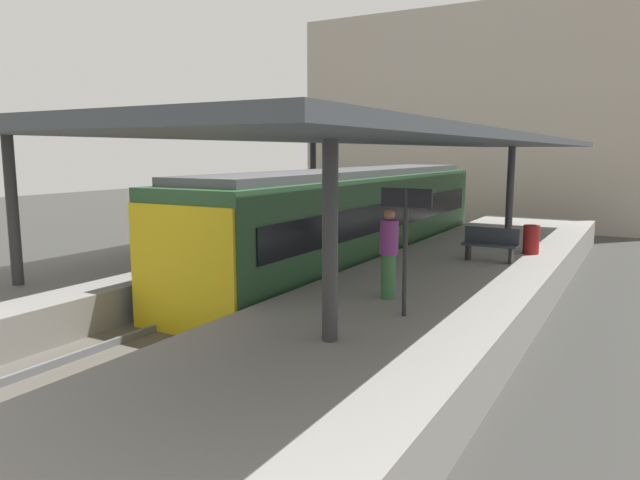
{
  "coord_description": "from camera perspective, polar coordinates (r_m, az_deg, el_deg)",
  "views": [
    {
      "loc": [
        7.84,
        -12.35,
        3.82
      ],
      "look_at": [
        0.09,
        1.37,
        1.43
      ],
      "focal_mm": 32.74,
      "sensor_mm": 36.0,
      "label": 1
    }
  ],
  "objects": [
    {
      "name": "ground_plane",
      "position": [
        15.12,
        -2.87,
        -6.01
      ],
      "size": [
        80.0,
        80.0,
        0.0
      ],
      "primitive_type": "plane",
      "color": "#383835"
    },
    {
      "name": "canopy_left",
      "position": [
        18.02,
        -10.96,
        9.87
      ],
      "size": [
        4.18,
        21.0,
        3.38
      ],
      "color": "#333335",
      "rests_on": "platform_left"
    },
    {
      "name": "canopy_right",
      "position": [
        14.33,
        13.26,
        9.3
      ],
      "size": [
        4.18,
        21.0,
        3.16
      ],
      "color": "#333335",
      "rests_on": "platform_right"
    },
    {
      "name": "platform_sign",
      "position": [
        9.98,
        8.4,
        1.66
      ],
      "size": [
        0.9,
        0.08,
        2.21
      ],
      "color": "#262628",
      "rests_on": "platform_right"
    },
    {
      "name": "commuter_train",
      "position": [
        17.86,
        3.2,
        1.89
      ],
      "size": [
        2.78,
        15.17,
        3.1
      ],
      "color": "#2D5633",
      "rests_on": "track_ballast"
    },
    {
      "name": "track_ballast",
      "position": [
        15.09,
        -2.87,
        -5.65
      ],
      "size": [
        3.2,
        28.0,
        0.2
      ],
      "primitive_type": "cube",
      "color": "#59544C",
      "rests_on": "ground_plane"
    },
    {
      "name": "platform_left",
      "position": [
        17.29,
        -13.6,
        -2.68
      ],
      "size": [
        4.4,
        28.0,
        1.0
      ],
      "primitive_type": "cube",
      "color": "gray",
      "rests_on": "ground_plane"
    },
    {
      "name": "platform_right",
      "position": [
        13.41,
        11.04,
        -5.86
      ],
      "size": [
        4.4,
        28.0,
        1.0
      ],
      "primitive_type": "cube",
      "color": "gray",
      "rests_on": "ground_plane"
    },
    {
      "name": "rail_far_side",
      "position": [
        14.69,
        -0.49,
        -5.35
      ],
      "size": [
        0.08,
        28.0,
        0.14
      ],
      "primitive_type": "cube",
      "color": "slate",
      "rests_on": "track_ballast"
    },
    {
      "name": "rail_near_side",
      "position": [
        15.44,
        -5.15,
        -4.69
      ],
      "size": [
        0.08,
        28.0,
        0.14
      ],
      "primitive_type": "cube",
      "color": "slate",
      "rests_on": "track_ballast"
    },
    {
      "name": "passenger_near_bench",
      "position": [
        11.28,
        6.73,
        -1.18
      ],
      "size": [
        0.36,
        0.36,
        1.74
      ],
      "color": "#386B3D",
      "rests_on": "platform_right"
    },
    {
      "name": "platform_bench",
      "position": [
        15.75,
        16.31,
        -0.32
      ],
      "size": [
        1.4,
        0.41,
        0.86
      ],
      "color": "black",
      "rests_on": "platform_right"
    },
    {
      "name": "litter_bin",
      "position": [
        17.23,
        19.93,
        0.04
      ],
      "size": [
        0.44,
        0.44,
        0.8
      ],
      "primitive_type": "cylinder",
      "color": "maroon",
      "rests_on": "platform_right"
    },
    {
      "name": "station_building_backdrop",
      "position": [
        33.47,
        15.17,
        11.21
      ],
      "size": [
        18.0,
        6.0,
        11.0
      ],
      "primitive_type": "cube",
      "color": "#A89E8E",
      "rests_on": "ground_plane"
    }
  ]
}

